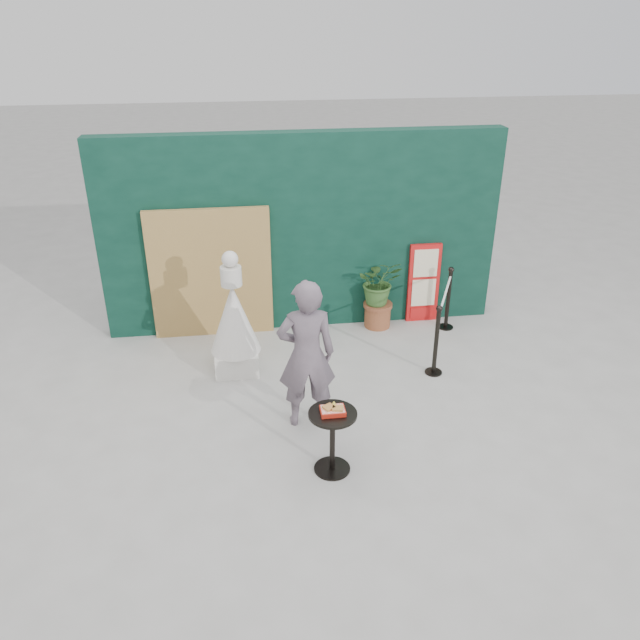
{
  "coord_description": "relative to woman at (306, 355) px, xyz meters",
  "views": [
    {
      "loc": [
        -0.97,
        -5.8,
        4.55
      ],
      "look_at": [
        0.0,
        1.2,
        1.0
      ],
      "focal_mm": 35.0,
      "sensor_mm": 36.0,
      "label": 1
    }
  ],
  "objects": [
    {
      "name": "ground",
      "position": [
        0.26,
        -0.45,
        -0.94
      ],
      "size": [
        60.0,
        60.0,
        0.0
      ],
      "primitive_type": "plane",
      "color": "#ADAAA5",
      "rests_on": "ground"
    },
    {
      "name": "planter",
      "position": [
        1.41,
        2.4,
        -0.27
      ],
      "size": [
        0.67,
        0.58,
        1.15
      ],
      "color": "brown",
      "rests_on": "ground"
    },
    {
      "name": "cafe_table",
      "position": [
        0.17,
        -0.92,
        -0.44
      ],
      "size": [
        0.52,
        0.52,
        0.75
      ],
      "color": "black",
      "rests_on": "ground"
    },
    {
      "name": "menu_board",
      "position": [
        2.16,
        2.51,
        -0.29
      ],
      "size": [
        0.5,
        0.07,
        1.3
      ],
      "color": "red",
      "rests_on": "ground"
    },
    {
      "name": "bamboo_fence",
      "position": [
        -1.14,
        2.49,
        0.06
      ],
      "size": [
        1.8,
        0.08,
        2.0
      ],
      "primitive_type": "cube",
      "color": "tan",
      "rests_on": "ground"
    },
    {
      "name": "woman",
      "position": [
        0.0,
        0.0,
        0.0
      ],
      "size": [
        0.69,
        0.45,
        1.88
      ],
      "primitive_type": "imported",
      "rotation": [
        0.0,
        0.0,
        3.14
      ],
      "color": "#685964",
      "rests_on": "ground"
    },
    {
      "name": "back_wall",
      "position": [
        0.26,
        2.7,
        0.56
      ],
      "size": [
        6.0,
        0.3,
        3.0
      ],
      "primitive_type": "cube",
      "color": "black",
      "rests_on": "ground"
    },
    {
      "name": "statue",
      "position": [
        -0.82,
        1.35,
        -0.22
      ],
      "size": [
        0.69,
        0.69,
        1.76
      ],
      "color": "silver",
      "rests_on": "ground"
    },
    {
      "name": "food_basket",
      "position": [
        0.17,
        -0.92,
        -0.15
      ],
      "size": [
        0.26,
        0.19,
        0.11
      ],
      "color": "#B32113",
      "rests_on": "cafe_table"
    },
    {
      "name": "stanchion_barrier",
      "position": [
        2.18,
        1.54,
        -0.45
      ],
      "size": [
        0.84,
        1.54,
        1.03
      ],
      "color": "black",
      "rests_on": "ground"
    }
  ]
}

